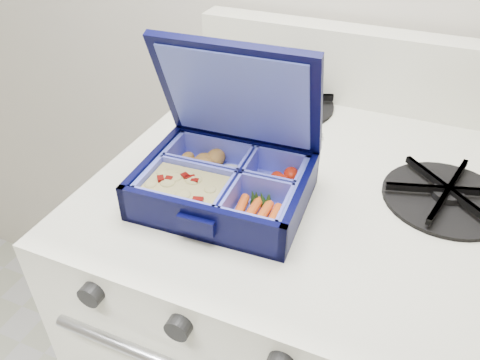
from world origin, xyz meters
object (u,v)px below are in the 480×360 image
at_px(stove, 291,348).
at_px(bento_box, 224,185).
at_px(burner_grate, 448,193).
at_px(fork, 265,151).

distance_m(stove, bento_box, 0.49).
height_order(burner_grate, fork, burner_grate).
distance_m(bento_box, burner_grate, 0.31).
height_order(stove, burner_grate, burner_grate).
bearing_deg(fork, burner_grate, 36.37).
relative_size(stove, bento_box, 3.98).
xyz_separation_m(bento_box, burner_grate, (0.28, 0.12, -0.01)).
relative_size(bento_box, burner_grate, 1.29).
xyz_separation_m(stove, bento_box, (-0.09, -0.11, 0.46)).
bearing_deg(burner_grate, stove, -176.48).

